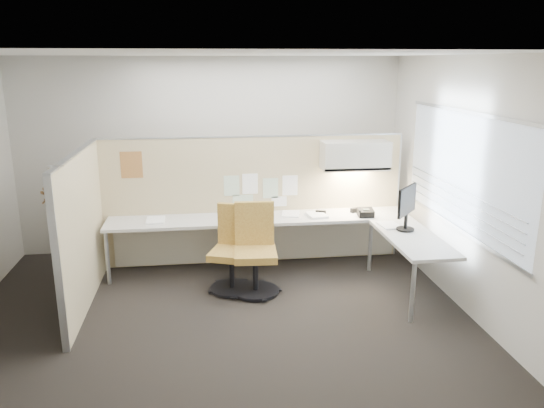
{
  "coord_description": "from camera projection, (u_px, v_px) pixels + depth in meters",
  "views": [
    {
      "loc": [
        -0.12,
        -5.41,
        2.74
      ],
      "look_at": [
        0.7,
        0.8,
        1.03
      ],
      "focal_mm": 35.0,
      "sensor_mm": 36.0,
      "label": 1
    }
  ],
  "objects": [
    {
      "name": "partition_left",
      "position": [
        82.0,
        231.0,
        5.97
      ],
      "size": [
        0.06,
        2.2,
        1.75
      ],
      "primitive_type": "cube",
      "color": "beige",
      "rests_on": "floor"
    },
    {
      "name": "wall_back",
      "position": [
        211.0,
        156.0,
        7.7
      ],
      "size": [
        5.5,
        0.02,
        2.8
      ],
      "primitive_type": "cube",
      "color": "beige",
      "rests_on": "ground"
    },
    {
      "name": "tape_dispenser",
      "position": [
        354.0,
        210.0,
        7.23
      ],
      "size": [
        0.11,
        0.09,
        0.06
      ],
      "primitive_type": "cube",
      "rotation": [
        0.0,
        0.0,
        0.36
      ],
      "color": "black",
      "rests_on": "desk"
    },
    {
      "name": "overhead_bin",
      "position": [
        355.0,
        155.0,
        7.08
      ],
      "size": [
        0.9,
        0.36,
        0.38
      ],
      "primitive_type": "cube",
      "color": "beige",
      "rests_on": "partition_back"
    },
    {
      "name": "poster",
      "position": [
        131.0,
        165.0,
        6.9
      ],
      "size": [
        0.28,
        0.0,
        0.35
      ],
      "primitive_type": "cube",
      "color": "orange",
      "rests_on": "partition_back"
    },
    {
      "name": "monitor",
      "position": [
        407.0,
        205.0,
        6.39
      ],
      "size": [
        0.37,
        0.41,
        0.55
      ],
      "rotation": [
        0.0,
        0.0,
        0.85
      ],
      "color": "black",
      "rests_on": "desk"
    },
    {
      "name": "phone",
      "position": [
        365.0,
        213.0,
        7.03
      ],
      "size": [
        0.22,
        0.21,
        0.12
      ],
      "rotation": [
        0.0,
        0.0,
        -0.06
      ],
      "color": "black",
      "rests_on": "desk"
    },
    {
      "name": "paper_stack_3",
      "position": [
        317.0,
        215.0,
        7.06
      ],
      "size": [
        0.27,
        0.33,
        0.03
      ],
      "primitive_type": "cube",
      "rotation": [
        0.0,
        0.0,
        0.16
      ],
      "color": "white",
      "rests_on": "desk"
    },
    {
      "name": "window_pane",
      "position": [
        463.0,
        172.0,
        5.85
      ],
      "size": [
        0.01,
        2.8,
        1.3
      ],
      "primitive_type": "cube",
      "color": "#909AA8",
      "rests_on": "wall_right"
    },
    {
      "name": "task_light_strip",
      "position": [
        354.0,
        171.0,
        7.14
      ],
      "size": [
        0.6,
        0.06,
        0.02
      ],
      "primitive_type": "cube",
      "color": "#FFEABF",
      "rests_on": "overhead_bin"
    },
    {
      "name": "stapler",
      "position": [
        321.0,
        212.0,
        7.15
      ],
      "size": [
        0.15,
        0.08,
        0.05
      ],
      "primitive_type": "cube",
      "rotation": [
        0.0,
        0.0,
        -0.34
      ],
      "color": "black",
      "rests_on": "desk"
    },
    {
      "name": "paper_stack_1",
      "position": [
        244.0,
        219.0,
        6.86
      ],
      "size": [
        0.25,
        0.31,
        0.04
      ],
      "primitive_type": "cube",
      "rotation": [
        0.0,
        0.0,
        0.06
      ],
      "color": "white",
      "rests_on": "desk"
    },
    {
      "name": "wall_right",
      "position": [
        464.0,
        185.0,
        5.89
      ],
      "size": [
        0.02,
        4.5,
        2.8
      ],
      "primitive_type": "cube",
      "color": "beige",
      "rests_on": "ground"
    },
    {
      "name": "chair_right",
      "position": [
        255.0,
        252.0,
        6.39
      ],
      "size": [
        0.57,
        0.57,
        1.07
      ],
      "rotation": [
        0.0,
        0.0,
        -0.06
      ],
      "color": "black",
      "rests_on": "floor"
    },
    {
      "name": "paper_stack_2",
      "position": [
        291.0,
        214.0,
        7.14
      ],
      "size": [
        0.29,
        0.34,
        0.02
      ],
      "primitive_type": "cube",
      "rotation": [
        0.0,
        0.0,
        -0.2
      ],
      "color": "white",
      "rests_on": "desk"
    },
    {
      "name": "wall_front",
      "position": [
        226.0,
        276.0,
        3.39
      ],
      "size": [
        5.5,
        0.02,
        2.8
      ],
      "primitive_type": "cube",
      "color": "beige",
      "rests_on": "ground"
    },
    {
      "name": "partition_back",
      "position": [
        254.0,
        200.0,
        7.28
      ],
      "size": [
        4.1,
        0.06,
        1.75
      ],
      "primitive_type": "cube",
      "color": "beige",
      "rests_on": "floor"
    },
    {
      "name": "chair_left",
      "position": [
        233.0,
        251.0,
        6.47
      ],
      "size": [
        0.61,
        0.63,
        1.03
      ],
      "rotation": [
        0.0,
        0.0,
        -0.35
      ],
      "color": "black",
      "rests_on": "floor"
    },
    {
      "name": "desk",
      "position": [
        286.0,
        229.0,
        6.95
      ],
      "size": [
        4.0,
        2.07,
        0.73
      ],
      "color": "beige",
      "rests_on": "floor"
    },
    {
      "name": "coat_hook",
      "position": [
        51.0,
        203.0,
        5.07
      ],
      "size": [
        0.18,
        0.46,
        1.38
      ],
      "color": "silver",
      "rests_on": "partition_left"
    },
    {
      "name": "paper_stack_0",
      "position": [
        156.0,
        220.0,
        6.82
      ],
      "size": [
        0.23,
        0.3,
        0.03
      ],
      "primitive_type": "cube",
      "rotation": [
        0.0,
        0.0,
        0.0
      ],
      "color": "white",
      "rests_on": "desk"
    },
    {
      "name": "pinned_papers",
      "position": [
        260.0,
        190.0,
        7.22
      ],
      "size": [
        1.01,
        0.0,
        0.47
      ],
      "color": "#8CBF8C",
      "rests_on": "partition_back"
    },
    {
      "name": "floor",
      "position": [
        219.0,
        315.0,
        5.91
      ],
      "size": [
        5.5,
        4.5,
        0.01
      ],
      "primitive_type": "cube",
      "color": "black",
      "rests_on": "ground"
    },
    {
      "name": "ceiling",
      "position": [
        212.0,
        53.0,
        5.18
      ],
      "size": [
        5.5,
        4.5,
        0.01
      ],
      "primitive_type": "cube",
      "color": "white",
      "rests_on": "wall_back"
    },
    {
      "name": "paper_stack_4",
      "position": [
        389.0,
        225.0,
        6.63
      ],
      "size": [
        0.26,
        0.32,
        0.02
      ],
      "primitive_type": "cube",
      "rotation": [
        0.0,
        0.0,
        0.1
      ],
      "color": "white",
      "rests_on": "desk"
    }
  ]
}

